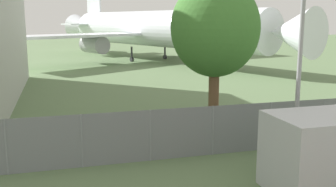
{
  "coord_description": "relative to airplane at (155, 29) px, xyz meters",
  "views": [
    {
      "loc": [
        -5.77,
        -2.6,
        5.32
      ],
      "look_at": [
        -1.0,
        14.37,
        2.0
      ],
      "focal_mm": 42.0,
      "sensor_mm": 36.0,
      "label": 1
    }
  ],
  "objects": [
    {
      "name": "light_mast",
      "position": [
        -3.96,
        -37.79,
        1.23
      ],
      "size": [
        0.44,
        0.44,
        8.94
      ],
      "color": "#99999E",
      "rests_on": "ground"
    },
    {
      "name": "tree_near_hangar",
      "position": [
        -5.08,
        -32.64,
        0.77
      ],
      "size": [
        4.16,
        4.16,
        7.23
      ],
      "color": "brown",
      "rests_on": "ground"
    },
    {
      "name": "perimeter_fence",
      "position": [
        -6.42,
        -35.89,
        -3.14
      ],
      "size": [
        56.07,
        0.07,
        2.0
      ],
      "color": "gray",
      "rests_on": "ground"
    },
    {
      "name": "portable_cabin",
      "position": [
        -4.3,
        -39.97,
        -2.9
      ],
      "size": [
        3.52,
        2.35,
        2.47
      ],
      "rotation": [
        0.0,
        0.0,
        0.01
      ],
      "color": "silver",
      "rests_on": "ground"
    },
    {
      "name": "airplane",
      "position": [
        0.0,
        0.0,
        0.0
      ],
      "size": [
        35.15,
        43.54,
        13.29
      ],
      "rotation": [
        0.0,
        0.0,
        -1.17
      ],
      "color": "white",
      "rests_on": "ground"
    }
  ]
}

